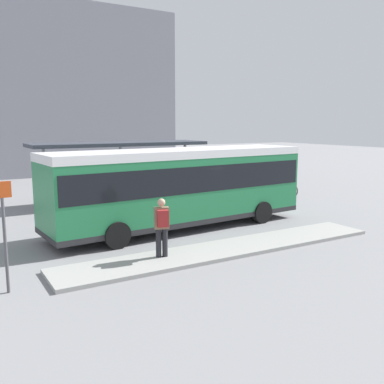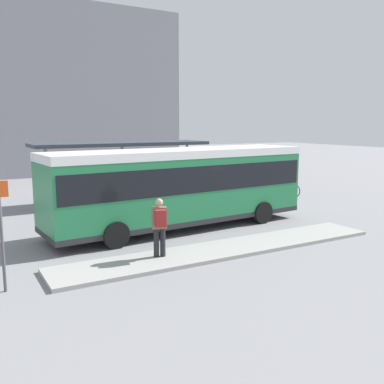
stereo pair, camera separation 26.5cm
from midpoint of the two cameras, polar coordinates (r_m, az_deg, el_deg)
name	(u,v)px [view 1 (the left image)]	position (r m, az deg, el deg)	size (l,w,h in m)	color
ground_plane	(181,228)	(17.36, -1.97, -4.81)	(120.00, 120.00, 0.00)	gray
curb_island	(227,249)	(14.34, 4.20, -7.58)	(11.59, 1.80, 0.12)	#9E9E99
city_bus	(181,182)	(17.01, -1.98, 1.28)	(10.92, 3.27, 3.18)	#237A47
pedestrian_waiting	(162,224)	(13.04, -4.63, -4.27)	(0.50, 0.55, 1.82)	#232328
bicycle_orange	(288,189)	(25.72, 12.34, 0.36)	(0.48, 1.68, 0.73)	black
bicycle_red	(277,188)	(26.19, 10.93, 0.54)	(0.48, 1.62, 0.71)	black
bicycle_black	(268,187)	(26.80, 9.87, 0.72)	(0.48, 1.54, 0.67)	black
station_shelter	(120,145)	(23.27, -9.89, 6.15)	(9.36, 2.65, 3.20)	#383D47
potted_planter_near_shelter	(106,197)	(20.56, -11.80, -0.72)	(0.88, 0.88, 1.40)	slate
potted_planter_far_side	(165,193)	(22.04, -4.01, -0.13)	(0.77, 0.77, 1.24)	slate
platform_sign	(4,232)	(11.47, -24.34, -4.87)	(0.44, 0.08, 2.80)	#4C4C51
station_building	(21,93)	(42.46, -21.97, 12.10)	(23.85, 14.23, 13.77)	gray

